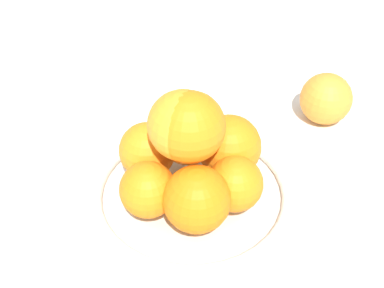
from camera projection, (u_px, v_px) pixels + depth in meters
name	position (u px, v px, depth m)	size (l,w,h in m)	color
ground_plane	(192.00, 203.00, 0.67)	(4.00, 4.00, 0.00)	silver
fruit_bowl	(192.00, 195.00, 0.66)	(0.25, 0.25, 0.03)	silver
orange_pile	(192.00, 152.00, 0.62)	(0.18, 0.19, 0.14)	orange
stray_orange	(326.00, 99.00, 0.78)	(0.08, 0.08, 0.08)	orange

